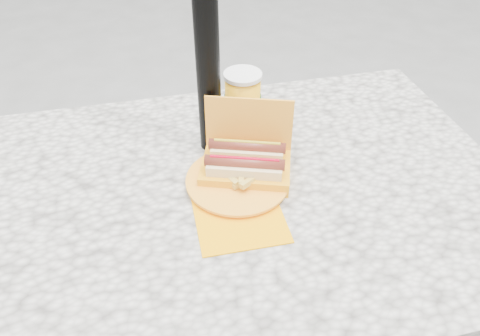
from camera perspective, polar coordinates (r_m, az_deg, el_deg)
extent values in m
cube|color=beige|center=(0.98, -1.68, -3.81)|extent=(1.20, 0.80, 0.05)
cylinder|color=black|center=(1.49, -23.40, -9.30)|extent=(0.07, 0.07, 0.70)
cylinder|color=black|center=(1.58, 14.30, -3.44)|extent=(0.07, 0.07, 0.70)
cube|color=orange|center=(0.98, 0.70, -0.25)|extent=(0.21, 0.17, 0.03)
cube|color=orange|center=(0.99, 1.09, 5.44)|extent=(0.18, 0.07, 0.12)
cube|color=beige|center=(0.95, 0.55, -0.44)|extent=(0.16, 0.09, 0.04)
cylinder|color=brown|center=(0.93, 0.56, 0.64)|extent=(0.16, 0.08, 0.02)
cylinder|color=#AF0019|center=(0.93, 0.57, 1.17)|extent=(0.13, 0.05, 0.01)
cube|color=beige|center=(0.99, 0.87, 1.60)|extent=(0.16, 0.09, 0.04)
cylinder|color=brown|center=(0.98, 0.88, 2.67)|extent=(0.16, 0.08, 0.02)
cylinder|color=gold|center=(0.97, 0.89, 3.19)|extent=(0.13, 0.05, 0.01)
cube|color=#FFA201|center=(0.90, -0.09, -6.00)|extent=(0.17, 0.17, 0.00)
cylinder|color=orange|center=(0.97, -0.28, -1.58)|extent=(0.21, 0.21, 0.01)
cylinder|color=orange|center=(0.97, -0.28, -1.41)|extent=(0.22, 0.22, 0.01)
cube|color=gold|center=(0.94, 0.14, -1.02)|extent=(0.02, 0.05, 0.01)
cube|color=gold|center=(0.97, -0.04, -0.28)|extent=(0.05, 0.02, 0.01)
cube|color=gold|center=(0.98, -0.83, 0.71)|extent=(0.05, 0.03, 0.01)
cube|color=gold|center=(0.96, -0.82, -0.46)|extent=(0.05, 0.04, 0.01)
cube|color=gold|center=(0.95, -1.21, -1.48)|extent=(0.03, 0.05, 0.01)
cube|color=gold|center=(0.93, 1.28, -1.58)|extent=(0.05, 0.04, 0.01)
cube|color=gold|center=(0.96, 0.03, -0.28)|extent=(0.04, 0.05, 0.01)
cube|color=gold|center=(0.95, 0.27, -0.89)|extent=(0.04, 0.05, 0.01)
cube|color=gold|center=(0.98, -1.61, 0.10)|extent=(0.02, 0.05, 0.01)
cube|color=gold|center=(0.94, -1.29, -1.17)|extent=(0.03, 0.05, 0.01)
cube|color=gold|center=(0.97, 1.01, 0.21)|extent=(0.04, 0.05, 0.01)
cube|color=gold|center=(0.95, -0.07, -1.24)|extent=(0.03, 0.05, 0.01)
ellipsoid|color=#AF0019|center=(0.98, -3.13, 0.03)|extent=(0.04, 0.04, 0.01)
cube|color=red|center=(0.96, 0.07, -0.19)|extent=(0.07, 0.07, 0.00)
cylinder|color=#FEAF14|center=(1.07, 0.32, 7.52)|extent=(0.08, 0.08, 0.15)
cylinder|color=#0E591F|center=(1.07, 0.33, 7.73)|extent=(0.08, 0.08, 0.05)
cylinder|color=white|center=(1.03, 0.34, 11.26)|extent=(0.08, 0.08, 0.01)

